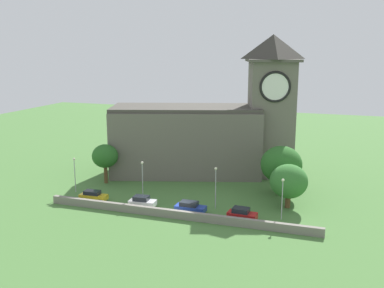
{
  "coord_description": "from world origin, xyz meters",
  "views": [
    {
      "loc": [
        22.06,
        -60.11,
        24.67
      ],
      "look_at": [
        -1.35,
        9.25,
        8.81
      ],
      "focal_mm": 41.83,
      "sensor_mm": 36.0,
      "label": 1
    }
  ],
  "objects_px": {
    "streetlamp_west_mid": "(142,174)",
    "tree_churchyard": "(105,156)",
    "car_red": "(242,214)",
    "tree_riverside_east": "(289,181)",
    "car_blue": "(190,207)",
    "tree_riverside_west": "(281,165)",
    "streetlamp_east_mid": "(282,192)",
    "streetlamp_west_end": "(75,169)",
    "car_white": "(142,202)",
    "car_yellow": "(93,196)",
    "church": "(211,130)",
    "streetlamp_central": "(216,181)"
  },
  "relations": [
    {
      "from": "streetlamp_west_mid",
      "to": "tree_riverside_west",
      "type": "bearing_deg",
      "value": 25.88
    },
    {
      "from": "car_red",
      "to": "streetlamp_central",
      "type": "xyz_separation_m",
      "value": [
        -4.98,
        3.5,
        3.54
      ]
    },
    {
      "from": "car_red",
      "to": "tree_riverside_west",
      "type": "relative_size",
      "value": 0.52
    },
    {
      "from": "streetlamp_west_mid",
      "to": "streetlamp_central",
      "type": "bearing_deg",
      "value": -0.38
    },
    {
      "from": "car_blue",
      "to": "streetlamp_west_end",
      "type": "height_order",
      "value": "streetlamp_west_end"
    },
    {
      "from": "streetlamp_east_mid",
      "to": "tree_churchyard",
      "type": "distance_m",
      "value": 34.21
    },
    {
      "from": "tree_riverside_east",
      "to": "car_white",
      "type": "bearing_deg",
      "value": -161.23
    },
    {
      "from": "car_white",
      "to": "tree_riverside_west",
      "type": "relative_size",
      "value": 0.51
    },
    {
      "from": "streetlamp_west_mid",
      "to": "tree_riverside_east",
      "type": "distance_m",
      "value": 23.43
    },
    {
      "from": "church",
      "to": "tree_riverside_east",
      "type": "height_order",
      "value": "church"
    },
    {
      "from": "car_red",
      "to": "streetlamp_east_mid",
      "type": "distance_m",
      "value": 6.7
    },
    {
      "from": "car_red",
      "to": "tree_churchyard",
      "type": "height_order",
      "value": "tree_churchyard"
    },
    {
      "from": "streetlamp_central",
      "to": "streetlamp_east_mid",
      "type": "bearing_deg",
      "value": -6.71
    },
    {
      "from": "tree_riverside_east",
      "to": "car_yellow",
      "type": "bearing_deg",
      "value": -166.95
    },
    {
      "from": "streetlamp_west_mid",
      "to": "car_white",
      "type": "bearing_deg",
      "value": -66.75
    },
    {
      "from": "streetlamp_west_end",
      "to": "streetlamp_east_mid",
      "type": "bearing_deg",
      "value": -2.32
    },
    {
      "from": "streetlamp_west_end",
      "to": "tree_riverside_east",
      "type": "distance_m",
      "value": 36.22
    },
    {
      "from": "car_blue",
      "to": "car_red",
      "type": "xyz_separation_m",
      "value": [
        8.11,
        -0.46,
        0.06
      ]
    },
    {
      "from": "tree_churchyard",
      "to": "streetlamp_west_mid",
      "type": "bearing_deg",
      "value": -31.6
    },
    {
      "from": "tree_churchyard",
      "to": "streetlamp_central",
      "type": "bearing_deg",
      "value": -15.9
    },
    {
      "from": "car_yellow",
      "to": "tree_riverside_east",
      "type": "relative_size",
      "value": 0.67
    },
    {
      "from": "car_blue",
      "to": "streetlamp_central",
      "type": "bearing_deg",
      "value": 44.15
    },
    {
      "from": "church",
      "to": "car_yellow",
      "type": "distance_m",
      "value": 27.13
    },
    {
      "from": "church",
      "to": "tree_riverside_east",
      "type": "bearing_deg",
      "value": -41.48
    },
    {
      "from": "car_blue",
      "to": "tree_riverside_west",
      "type": "relative_size",
      "value": 0.56
    },
    {
      "from": "streetlamp_east_mid",
      "to": "tree_riverside_west",
      "type": "height_order",
      "value": "tree_riverside_west"
    },
    {
      "from": "streetlamp_west_end",
      "to": "tree_riverside_east",
      "type": "bearing_deg",
      "value": 6.13
    },
    {
      "from": "streetlamp_east_mid",
      "to": "tree_riverside_west",
      "type": "distance_m",
      "value": 11.71
    },
    {
      "from": "streetlamp_west_mid",
      "to": "tree_churchyard",
      "type": "xyz_separation_m",
      "value": [
        -10.49,
        6.45,
        0.68
      ]
    },
    {
      "from": "car_red",
      "to": "tree_riverside_east",
      "type": "relative_size",
      "value": 0.62
    },
    {
      "from": "car_blue",
      "to": "car_red",
      "type": "bearing_deg",
      "value": -3.23
    },
    {
      "from": "streetlamp_west_end",
      "to": "church",
      "type": "bearing_deg",
      "value": 44.72
    },
    {
      "from": "car_white",
      "to": "streetlamp_west_mid",
      "type": "relative_size",
      "value": 0.65
    },
    {
      "from": "streetlamp_west_end",
      "to": "car_yellow",
      "type": "bearing_deg",
      "value": -30.56
    },
    {
      "from": "car_blue",
      "to": "tree_riverside_east",
      "type": "height_order",
      "value": "tree_riverside_east"
    },
    {
      "from": "car_red",
      "to": "car_blue",
      "type": "bearing_deg",
      "value": 176.77
    },
    {
      "from": "streetlamp_west_mid",
      "to": "streetlamp_central",
      "type": "relative_size",
      "value": 0.98
    },
    {
      "from": "car_yellow",
      "to": "streetlamp_east_mid",
      "type": "bearing_deg",
      "value": 3.34
    },
    {
      "from": "car_blue",
      "to": "tree_riverside_west",
      "type": "xyz_separation_m",
      "value": [
        11.77,
        13.35,
        4.34
      ]
    },
    {
      "from": "car_red",
      "to": "car_white",
      "type": "bearing_deg",
      "value": 179.14
    },
    {
      "from": "streetlamp_west_mid",
      "to": "tree_riverside_east",
      "type": "xyz_separation_m",
      "value": [
        23.08,
        4.01,
        -0.14
      ]
    },
    {
      "from": "car_yellow",
      "to": "car_blue",
      "type": "distance_m",
      "value": 16.8
    },
    {
      "from": "car_blue",
      "to": "tree_riverside_east",
      "type": "distance_m",
      "value": 15.88
    },
    {
      "from": "car_red",
      "to": "car_yellow",
      "type": "bearing_deg",
      "value": 178.82
    },
    {
      "from": "tree_churchyard",
      "to": "tree_riverside_west",
      "type": "relative_size",
      "value": 0.87
    },
    {
      "from": "streetlamp_west_end",
      "to": "car_red",
      "type": "bearing_deg",
      "value": -7.0
    },
    {
      "from": "tree_riverside_east",
      "to": "tree_riverside_west",
      "type": "bearing_deg",
      "value": 107.87
    },
    {
      "from": "streetlamp_east_mid",
      "to": "tree_riverside_west",
      "type": "bearing_deg",
      "value": 98.59
    },
    {
      "from": "car_red",
      "to": "streetlamp_west_end",
      "type": "relative_size",
      "value": 0.71
    },
    {
      "from": "car_white",
      "to": "streetlamp_east_mid",
      "type": "relative_size",
      "value": 0.69
    }
  ]
}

